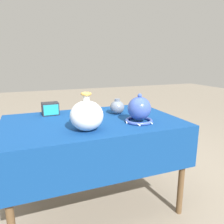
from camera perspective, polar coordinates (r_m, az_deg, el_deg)
name	(u,v)px	position (r m, az deg, el deg)	size (l,w,h in m)	color
ground_plane	(94,203)	(1.95, -4.72, -22.72)	(14.00, 14.00, 0.00)	gray
display_table	(93,130)	(1.63, -4.94, -4.59)	(1.28, 0.81, 0.71)	brown
vase_tall_bulbous	(87,115)	(1.38, -6.62, -0.86)	(0.21, 0.21, 0.24)	white
vase_dome_bell	(139,110)	(1.56, 7.13, 0.44)	(0.21, 0.20, 0.21)	#3851A8
mosaic_tile_box	(50,109)	(1.83, -15.81, 0.83)	(0.13, 0.10, 0.10)	#232328
jar_round_slate	(117,107)	(1.79, 1.37, 1.29)	(0.12, 0.12, 0.13)	slate
cup_wide_ivory	(85,108)	(1.83, -6.99, 1.07)	(0.10, 0.10, 0.09)	white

